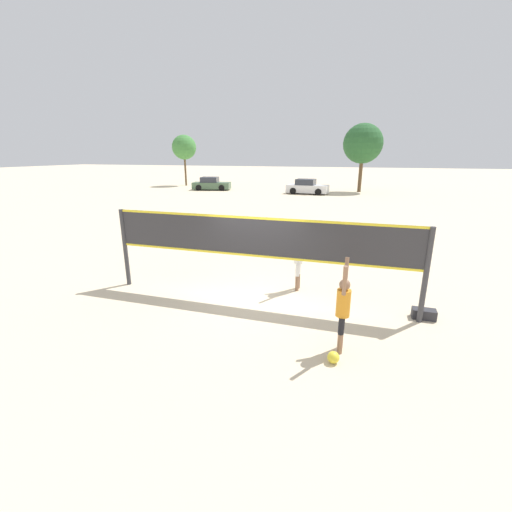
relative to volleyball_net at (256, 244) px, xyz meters
The scene contains 10 objects.
ground_plane 1.65m from the volleyball_net, ahead, with size 200.00×200.00×0.00m, color beige.
volleyball_net is the anchor object (origin of this frame).
player_spiker 3.15m from the volleyball_net, 38.10° to the right, with size 0.28×0.68×1.96m.
player_blocker 1.61m from the volleyball_net, 50.73° to the left, with size 0.28×0.69×2.06m.
volleyball 3.68m from the volleyball_net, 45.60° to the right, with size 0.24×0.24×0.24m.
gear_bag 4.58m from the volleyball_net, ahead, with size 0.56×0.29×0.25m.
parked_car_near 26.97m from the volleyball_net, 96.27° to the left, with size 4.24×2.06×1.48m.
parked_car_mid 30.87m from the volleyball_net, 116.81° to the left, with size 4.45×2.70×1.43m.
tree_left_cluster 37.21m from the volleyball_net, 121.41° to the left, with size 2.99×2.99×6.20m.
tree_right_cluster 30.52m from the volleyball_net, 86.04° to the left, with size 4.02×4.02×6.95m.
Camera 1 is at (2.64, -8.42, 3.95)m, focal length 24.00 mm.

